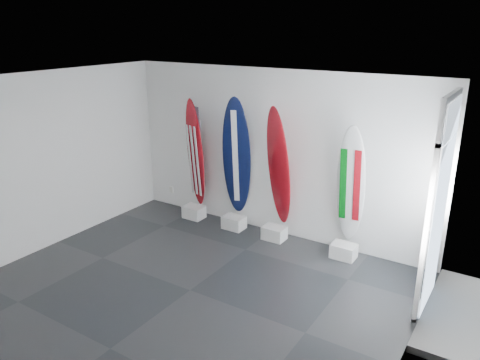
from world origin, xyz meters
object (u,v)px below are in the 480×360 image
Objects in this scene: surfboard_usa at (195,153)px; surfboard_italy at (351,185)px; surfboard_navy at (237,157)px; surfboard_swiss at (279,167)px.

surfboard_italy is (3.15, 0.00, -0.07)m from surfboard_usa.
surfboard_swiss is at bearing -20.84° from surfboard_navy.
surfboard_usa is 1.06× the size of surfboard_italy.
surfboard_usa reaches higher than surfboard_italy.
surfboard_usa is 0.98× the size of surfboard_swiss.
surfboard_swiss is (0.87, 0.00, -0.05)m from surfboard_navy.
surfboard_navy is 1.05× the size of surfboard_swiss.
surfboard_usa is at bearing 173.91° from surfboard_italy.
surfboard_swiss is at bearing 173.91° from surfboard_italy.
surfboard_swiss reaches higher than surfboard_italy.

